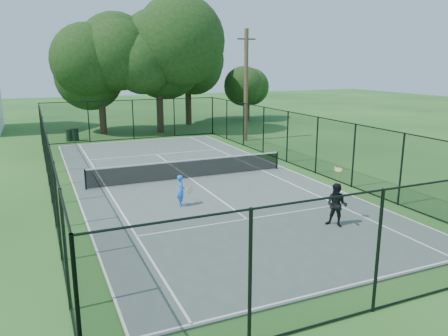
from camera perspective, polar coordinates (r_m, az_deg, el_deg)
name	(u,v)px	position (r m, az deg, el deg)	size (l,w,h in m)	color
ground	(190,179)	(21.90, -4.46, -1.50)	(120.00, 120.00, 0.00)	#1B4C1A
tennis_court	(190,179)	(21.89, -4.46, -1.43)	(11.00, 24.00, 0.06)	#4D5B55
tennis_net	(190,168)	(21.76, -4.49, -0.03)	(10.08, 0.08, 0.95)	black
fence	(189,150)	(21.56, -4.53, 2.35)	(13.10, 26.10, 3.00)	black
tree_near_left	(100,67)	(37.07, -15.95, 12.53)	(6.65, 6.65, 8.68)	#332114
tree_near_mid	(158,60)	(36.76, -8.58, 13.81)	(7.36, 7.36, 9.62)	#332114
tree_near_right	(188,66)	(41.57, -4.77, 13.19)	(6.21, 6.21, 8.57)	#332114
tree_far_right	(247,84)	(44.64, 3.05, 10.88)	(4.41, 4.41, 5.83)	#332114
trash_bin_left	(70,135)	(34.53, -19.50, 4.07)	(0.58, 0.58, 0.89)	black
trash_bin_right	(75,135)	(34.47, -18.89, 4.16)	(0.58, 0.58, 0.95)	black
utility_pole	(246,85)	(32.42, 2.88, 10.74)	(1.40, 0.30, 8.06)	#4C3823
player_blue	(181,191)	(17.59, -5.64, -2.95)	(0.76, 0.50, 1.27)	#1D6CF7
player_black	(337,205)	(15.80, 14.52, -4.70)	(0.92, 1.16, 2.02)	black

